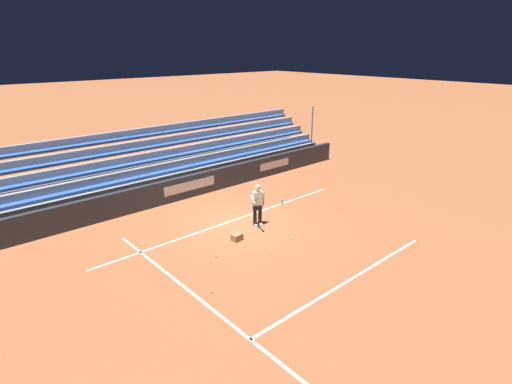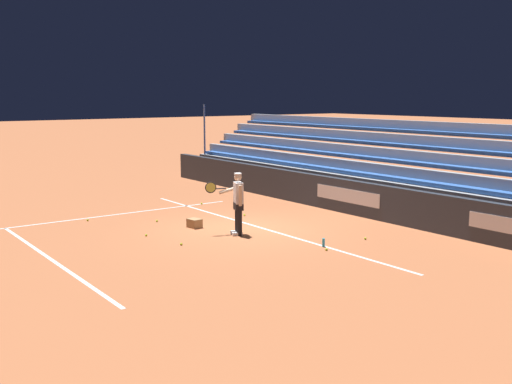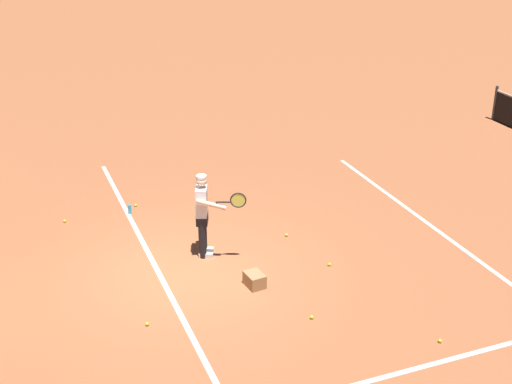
{
  "view_description": "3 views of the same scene",
  "coord_description": "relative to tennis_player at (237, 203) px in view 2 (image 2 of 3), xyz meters",
  "views": [
    {
      "loc": [
        9.34,
        11.66,
        6.87
      ],
      "look_at": [
        -0.6,
        0.36,
        1.39
      ],
      "focal_mm": 28.0,
      "sensor_mm": 36.0,
      "label": 1
    },
    {
      "loc": [
        -13.81,
        9.68,
        3.8
      ],
      "look_at": [
        -1.12,
        0.34,
        1.25
      ],
      "focal_mm": 42.0,
      "sensor_mm": 36.0,
      "label": 2
    },
    {
      "loc": [
        11.51,
        -3.06,
        6.95
      ],
      "look_at": [
        -0.66,
        1.7,
        1.13
      ],
      "focal_mm": 50.0,
      "sensor_mm": 36.0,
      "label": 3
    }
  ],
  "objects": [
    {
      "name": "tennis_ball_midcourt",
      "position": [
        4.2,
        2.67,
        -0.86
      ],
      "size": [
        0.07,
        0.07,
        0.07
      ],
      "primitive_type": "sphere",
      "color": "#CCE533",
      "rests_on": "ground"
    },
    {
      "name": "tennis_ball_near_player",
      "position": [
        2.0,
        -1.65,
        -0.86
      ],
      "size": [
        0.07,
        0.07,
        0.07
      ],
      "primitive_type": "sphere",
      "color": "#CCE533",
      "rests_on": "ground"
    },
    {
      "name": "bleacher_stand",
      "position": [
        0.53,
        -6.87,
        -0.13
      ],
      "size": [
        20.35,
        3.2,
        3.4
      ],
      "color": "#9EA3A8",
      "rests_on": "ground"
    },
    {
      "name": "tennis_ball_far_right",
      "position": [
        -2.5,
        -2.42,
        -0.86
      ],
      "size": [
        0.07,
        0.07,
        0.07
      ],
      "primitive_type": "sphere",
      "color": "#CCE533",
      "rests_on": "ground"
    },
    {
      "name": "tennis_ball_toward_net",
      "position": [
        4.57,
        -1.62,
        -0.86
      ],
      "size": [
        0.07,
        0.07,
        0.07
      ],
      "primitive_type": "sphere",
      "color": "#CCE533",
      "rests_on": "ground"
    },
    {
      "name": "back_wall_sponsor_board",
      "position": [
        0.52,
        -4.64,
        -0.34
      ],
      "size": [
        21.42,
        0.25,
        1.1
      ],
      "color": "#2D333D",
      "rests_on": "ground"
    },
    {
      "name": "tennis_player",
      "position": [
        0.0,
        0.0,
        0.0
      ],
      "size": [
        0.84,
        0.92,
        1.71
      ],
      "color": "black",
      "rests_on": "ground"
    },
    {
      "name": "tennis_ball_stray_back",
      "position": [
        2.83,
        1.02,
        -0.86
      ],
      "size": [
        0.07,
        0.07,
        0.07
      ],
      "primitive_type": "sphere",
      "color": "#CCE533",
      "rests_on": "ground"
    },
    {
      "name": "court_service_line_white",
      "position": [
        0.53,
        4.96,
        -0.89
      ],
      "size": [
        8.22,
        0.1,
        0.01
      ],
      "primitive_type": "cube",
      "color": "white",
      "rests_on": "ground"
    },
    {
      "name": "water_bottle",
      "position": [
        -2.4,
        -0.99,
        -0.78
      ],
      "size": [
        0.07,
        0.07,
        0.22
      ],
      "primitive_type": "cylinder",
      "color": "#33B2E5",
      "rests_on": "ground"
    },
    {
      "name": "tennis_ball_by_box",
      "position": [
        -2.73,
        -0.79,
        -0.86
      ],
      "size": [
        0.07,
        0.07,
        0.07
      ],
      "primitive_type": "sphere",
      "color": "#CCE533",
      "rests_on": "ground"
    },
    {
      "name": "court_sideline_white",
      "position": [
        4.64,
        3.46,
        -0.89
      ],
      "size": [
        0.1,
        12.0,
        0.01
      ],
      "primitive_type": "cube",
      "color": "white",
      "rests_on": "ground"
    },
    {
      "name": "tennis_ball_on_baseline",
      "position": [
        -0.12,
        1.84,
        -0.86
      ],
      "size": [
        0.07,
        0.07,
        0.07
      ],
      "primitive_type": "sphere",
      "color": "#CCE533",
      "rests_on": "ground"
    },
    {
      "name": "tennis_ball_far_left",
      "position": [
        1.32,
        2.12,
        -0.86
      ],
      "size": [
        0.07,
        0.07,
        0.07
      ],
      "primitive_type": "sphere",
      "color": "#CCE533",
      "rests_on": "ground"
    },
    {
      "name": "court_baseline_white",
      "position": [
        0.53,
        -1.04,
        -0.89
      ],
      "size": [
        12.0,
        0.1,
        0.01
      ],
      "primitive_type": "cube",
      "color": "white",
      "rests_on": "ground"
    },
    {
      "name": "ground_plane",
      "position": [
        0.53,
        -0.54,
        -0.89
      ],
      "size": [
        160.0,
        160.0,
        0.0
      ],
      "primitive_type": "plane",
      "color": "#B7663D"
    },
    {
      "name": "ball_box_cardboard",
      "position": [
        1.48,
        0.5,
        -0.76
      ],
      "size": [
        0.43,
        0.34,
        0.26
      ],
      "primitive_type": "cube",
      "rotation": [
        0.0,
        0.0,
        0.12
      ],
      "color": "#A87F51",
      "rests_on": "ground"
    }
  ]
}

